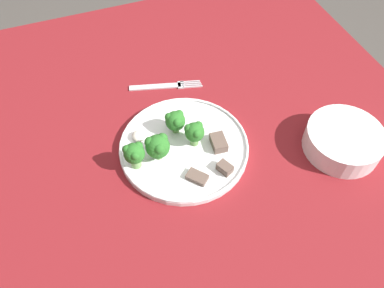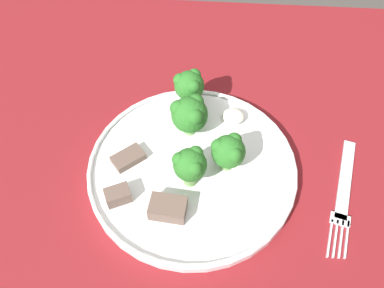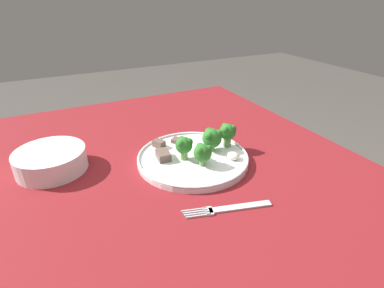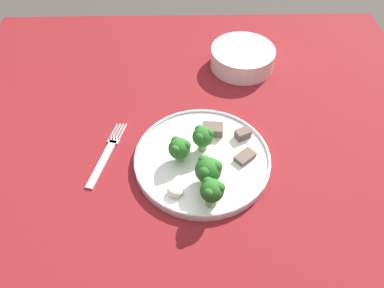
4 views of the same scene
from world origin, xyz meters
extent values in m
cube|color=maroon|center=(0.00, 0.00, 0.69)|extent=(1.11, 0.96, 0.03)
cylinder|color=brown|center=(0.49, -0.42, 0.34)|extent=(0.06, 0.06, 0.67)
cylinder|color=brown|center=(0.49, 0.42, 0.34)|extent=(0.06, 0.06, 0.67)
cylinder|color=white|center=(0.02, -0.08, 0.71)|extent=(0.27, 0.27, 0.01)
torus|color=white|center=(0.02, -0.08, 0.72)|extent=(0.27, 0.27, 0.01)
cube|color=silver|center=(-0.18, -0.09, 0.70)|extent=(0.05, 0.12, 0.00)
cube|color=silver|center=(-0.17, -0.02, 0.70)|extent=(0.03, 0.02, 0.00)
cube|color=silver|center=(-0.15, 0.00, 0.70)|extent=(0.02, 0.05, 0.00)
cube|color=silver|center=(-0.16, 0.00, 0.70)|extent=(0.02, 0.05, 0.00)
cube|color=silver|center=(-0.16, 0.00, 0.70)|extent=(0.02, 0.05, 0.00)
cube|color=silver|center=(-0.17, 0.00, 0.70)|extent=(0.02, 0.05, 0.00)
cylinder|color=white|center=(0.13, 0.23, 0.73)|extent=(0.16, 0.16, 0.05)
cylinder|color=silver|center=(0.13, 0.23, 0.72)|extent=(0.13, 0.13, 0.04)
cylinder|color=#709E56|center=(0.02, -0.06, 0.72)|extent=(0.02, 0.02, 0.02)
sphere|color=#286B23|center=(0.02, -0.06, 0.75)|extent=(0.04, 0.04, 0.04)
sphere|color=#286B23|center=(0.03, -0.06, 0.76)|extent=(0.02, 0.02, 0.02)
sphere|color=#286B23|center=(0.01, -0.05, 0.76)|extent=(0.02, 0.02, 0.02)
sphere|color=#286B23|center=(0.01, -0.07, 0.76)|extent=(0.02, 0.02, 0.02)
cylinder|color=#709E56|center=(0.03, -0.14, 0.72)|extent=(0.02, 0.02, 0.02)
sphere|color=#286B23|center=(0.03, -0.14, 0.75)|extent=(0.05, 0.05, 0.05)
sphere|color=#286B23|center=(0.04, -0.14, 0.76)|extent=(0.02, 0.02, 0.02)
sphere|color=#286B23|center=(0.02, -0.13, 0.76)|extent=(0.02, 0.02, 0.02)
sphere|color=#286B23|center=(0.02, -0.15, 0.76)|extent=(0.02, 0.02, 0.02)
cylinder|color=#709E56|center=(0.03, -0.19, 0.73)|extent=(0.02, 0.02, 0.03)
sphere|color=#286B23|center=(0.03, -0.19, 0.75)|extent=(0.04, 0.04, 0.04)
sphere|color=#286B23|center=(0.04, -0.19, 0.76)|extent=(0.02, 0.02, 0.02)
sphere|color=#286B23|center=(0.03, -0.18, 0.76)|extent=(0.02, 0.02, 0.02)
sphere|color=#286B23|center=(0.03, -0.20, 0.76)|extent=(0.02, 0.02, 0.02)
cylinder|color=#709E56|center=(-0.02, -0.09, 0.72)|extent=(0.01, 0.01, 0.02)
sphere|color=#286B23|center=(-0.02, -0.09, 0.75)|extent=(0.04, 0.04, 0.04)
sphere|color=#286B23|center=(-0.01, -0.09, 0.76)|extent=(0.02, 0.02, 0.02)
sphere|color=#286B23|center=(-0.03, -0.07, 0.76)|extent=(0.02, 0.02, 0.02)
sphere|color=#286B23|center=(-0.03, -0.10, 0.76)|extent=(0.02, 0.02, 0.02)
cube|color=brown|center=(0.10, -0.09, 0.72)|extent=(0.05, 0.05, 0.01)
cube|color=brown|center=(0.11, -0.03, 0.72)|extent=(0.04, 0.03, 0.02)
cube|color=brown|center=(0.04, -0.01, 0.72)|extent=(0.05, 0.03, 0.02)
ellipsoid|color=silver|center=(-0.03, -0.17, 0.72)|extent=(0.03, 0.03, 0.02)
camera|label=1|loc=(0.47, -0.23, 1.34)|focal=35.00mm
camera|label=2|loc=(0.00, 0.19, 1.12)|focal=35.00mm
camera|label=3|loc=(-0.55, 0.21, 1.08)|focal=28.00mm
camera|label=4|loc=(-0.01, -0.55, 1.29)|focal=35.00mm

